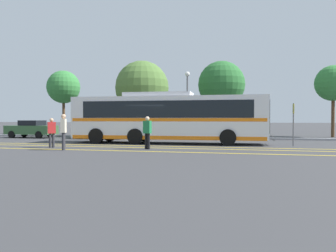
{
  "coord_description": "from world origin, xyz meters",
  "views": [
    {
      "loc": [
        5.95,
        -20.92,
        1.65
      ],
      "look_at": [
        1.22,
        0.09,
        1.15
      ],
      "focal_mm": 35.0,
      "sensor_mm": 36.0,
      "label": 1
    }
  ],
  "objects_px": {
    "parked_car_0": "(31,129)",
    "tree_2": "(63,87)",
    "transit_bus": "(168,117)",
    "pedestrian_2": "(64,129)",
    "street_lamp": "(187,94)",
    "bus_stop_sign": "(293,119)",
    "tree_3": "(333,83)",
    "tree_1": "(142,88)",
    "parked_car_1": "(100,130)",
    "tree_0": "(221,85)",
    "pedestrian_0": "(147,130)",
    "pedestrian_1": "(52,131)"
  },
  "relations": [
    {
      "from": "pedestrian_0",
      "to": "street_lamp",
      "type": "xyz_separation_m",
      "value": [
        0.38,
        10.87,
        2.77
      ]
    },
    {
      "from": "tree_1",
      "to": "pedestrian_1",
      "type": "bearing_deg",
      "value": -97.8
    },
    {
      "from": "parked_car_1",
      "to": "transit_bus",
      "type": "bearing_deg",
      "value": 56.54
    },
    {
      "from": "transit_bus",
      "to": "pedestrian_2",
      "type": "bearing_deg",
      "value": -38.55
    },
    {
      "from": "bus_stop_sign",
      "to": "tree_3",
      "type": "height_order",
      "value": "tree_3"
    },
    {
      "from": "pedestrian_0",
      "to": "tree_2",
      "type": "distance_m",
      "value": 19.49
    },
    {
      "from": "pedestrian_1",
      "to": "parked_car_0",
      "type": "bearing_deg",
      "value": -89.31
    },
    {
      "from": "tree_2",
      "to": "parked_car_1",
      "type": "bearing_deg",
      "value": -41.42
    },
    {
      "from": "bus_stop_sign",
      "to": "tree_1",
      "type": "distance_m",
      "value": 14.42
    },
    {
      "from": "tree_1",
      "to": "tree_0",
      "type": "bearing_deg",
      "value": 20.1
    },
    {
      "from": "tree_3",
      "to": "pedestrian_0",
      "type": "bearing_deg",
      "value": -131.71
    },
    {
      "from": "transit_bus",
      "to": "pedestrian_0",
      "type": "bearing_deg",
      "value": -3.52
    },
    {
      "from": "pedestrian_2",
      "to": "tree_1",
      "type": "height_order",
      "value": "tree_1"
    },
    {
      "from": "parked_car_0",
      "to": "tree_2",
      "type": "xyz_separation_m",
      "value": [
        -0.55,
        6.13,
        4.12
      ]
    },
    {
      "from": "tree_1",
      "to": "parked_car_1",
      "type": "bearing_deg",
      "value": -123.1
    },
    {
      "from": "parked_car_0",
      "to": "pedestrian_2",
      "type": "height_order",
      "value": "pedestrian_2"
    },
    {
      "from": "street_lamp",
      "to": "tree_1",
      "type": "relative_size",
      "value": 0.83
    },
    {
      "from": "pedestrian_1",
      "to": "tree_0",
      "type": "distance_m",
      "value": 17.21
    },
    {
      "from": "parked_car_0",
      "to": "tree_2",
      "type": "bearing_deg",
      "value": 6.4
    },
    {
      "from": "parked_car_0",
      "to": "tree_3",
      "type": "distance_m",
      "value": 26.35
    },
    {
      "from": "parked_car_1",
      "to": "pedestrian_2",
      "type": "bearing_deg",
      "value": 9.25
    },
    {
      "from": "parked_car_0",
      "to": "tree_0",
      "type": "distance_m",
      "value": 17.31
    },
    {
      "from": "bus_stop_sign",
      "to": "tree_0",
      "type": "distance_m",
      "value": 11.87
    },
    {
      "from": "tree_2",
      "to": "pedestrian_2",
      "type": "bearing_deg",
      "value": -59.67
    },
    {
      "from": "tree_2",
      "to": "street_lamp",
      "type": "bearing_deg",
      "value": -12.74
    },
    {
      "from": "tree_1",
      "to": "transit_bus",
      "type": "bearing_deg",
      "value": -61.14
    },
    {
      "from": "pedestrian_2",
      "to": "tree_1",
      "type": "distance_m",
      "value": 13.39
    },
    {
      "from": "parked_car_1",
      "to": "parked_car_0",
      "type": "bearing_deg",
      "value": -92.66
    },
    {
      "from": "parked_car_1",
      "to": "tree_0",
      "type": "distance_m",
      "value": 11.92
    },
    {
      "from": "parked_car_1",
      "to": "tree_1",
      "type": "relative_size",
      "value": 0.64
    },
    {
      "from": "parked_car_1",
      "to": "pedestrian_1",
      "type": "height_order",
      "value": "pedestrian_1"
    },
    {
      "from": "pedestrian_0",
      "to": "street_lamp",
      "type": "height_order",
      "value": "street_lamp"
    },
    {
      "from": "pedestrian_1",
      "to": "street_lamp",
      "type": "distance_m",
      "value": 12.95
    },
    {
      "from": "pedestrian_1",
      "to": "pedestrian_2",
      "type": "distance_m",
      "value": 1.77
    },
    {
      "from": "parked_car_0",
      "to": "bus_stop_sign",
      "type": "bearing_deg",
      "value": -99.89
    },
    {
      "from": "pedestrian_0",
      "to": "tree_1",
      "type": "distance_m",
      "value": 12.67
    },
    {
      "from": "transit_bus",
      "to": "street_lamp",
      "type": "xyz_separation_m",
      "value": [
        0.21,
        6.65,
        2.02
      ]
    },
    {
      "from": "parked_car_1",
      "to": "pedestrian_2",
      "type": "relative_size",
      "value": 2.36
    },
    {
      "from": "tree_0",
      "to": "tree_2",
      "type": "bearing_deg",
      "value": -179.33
    },
    {
      "from": "pedestrian_0",
      "to": "transit_bus",
      "type": "bearing_deg",
      "value": -74.67
    },
    {
      "from": "parked_car_0",
      "to": "bus_stop_sign",
      "type": "relative_size",
      "value": 1.66
    },
    {
      "from": "pedestrian_1",
      "to": "bus_stop_sign",
      "type": "distance_m",
      "value": 14.03
    },
    {
      "from": "tree_3",
      "to": "parked_car_0",
      "type": "bearing_deg",
      "value": -165.62
    },
    {
      "from": "parked_car_0",
      "to": "pedestrian_0",
      "type": "bearing_deg",
      "value": -120.61
    },
    {
      "from": "pedestrian_2",
      "to": "street_lamp",
      "type": "relative_size",
      "value": 0.33
    },
    {
      "from": "pedestrian_1",
      "to": "tree_1",
      "type": "relative_size",
      "value": 0.24
    },
    {
      "from": "pedestrian_0",
      "to": "pedestrian_1",
      "type": "bearing_deg",
      "value": 20.83
    },
    {
      "from": "parked_car_0",
      "to": "tree_3",
      "type": "xyz_separation_m",
      "value": [
        25.24,
        6.47,
        3.94
      ]
    },
    {
      "from": "transit_bus",
      "to": "tree_0",
      "type": "distance_m",
      "value": 10.74
    },
    {
      "from": "transit_bus",
      "to": "bus_stop_sign",
      "type": "relative_size",
      "value": 5.1
    }
  ]
}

